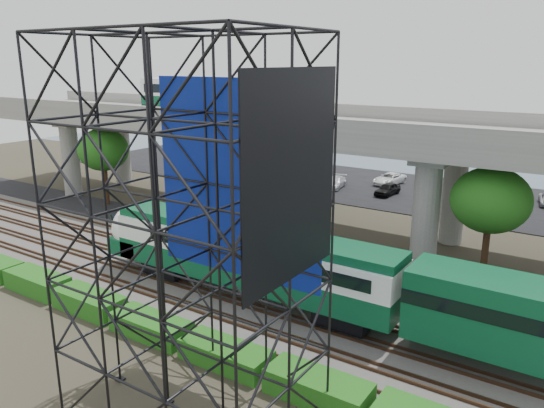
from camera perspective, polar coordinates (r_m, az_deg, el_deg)
The scene contains 13 objects.
ground at distance 32.94m, azimuth -8.60°, elevation -10.26°, with size 140.00×140.00×0.00m, color #474233.
ballast_bed at distance 34.26m, azimuth -6.35°, elevation -8.95°, with size 90.00×12.00×0.20m, color slate.
service_road at distance 40.66m, azimuth 1.34°, elevation -4.98°, with size 90.00×5.00×0.08m, color black.
parking_lot at distance 61.04m, azimuth 13.18°, elevation 1.51°, with size 90.00×18.00×0.08m, color black.
harbor_water at distance 81.65m, azimuth 18.66°, elevation 4.50°, with size 140.00×40.00×0.03m, color #43606E.
rail_tracks at distance 34.19m, azimuth -6.36°, elevation -8.68°, with size 90.00×9.52×0.16m.
commuter_train at distance 30.51m, azimuth 0.58°, elevation -6.30°, with size 29.30×3.06×4.30m.
overpass at distance 43.78m, azimuth 4.19°, elevation 7.48°, with size 80.00×12.00×12.40m.
scaffold_tower at distance 20.07m, azimuth -9.03°, elevation -4.17°, with size 9.36×6.36×15.00m.
hedge_strip at distance 29.34m, azimuth -12.87°, elevation -12.62°, with size 34.60×1.80×1.20m.
trees at distance 46.24m, azimuth 0.22°, elevation 4.62°, with size 40.94×16.94×7.69m.
suv at distance 44.02m, azimuth -3.84°, elevation -2.49°, with size 2.10×4.55×1.26m, color black.
parked_cars at distance 60.37m, azimuth 13.02°, elevation 2.03°, with size 34.64×9.81×1.31m.
Camera 1 is at (20.25, -21.84, 14.07)m, focal length 35.00 mm.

